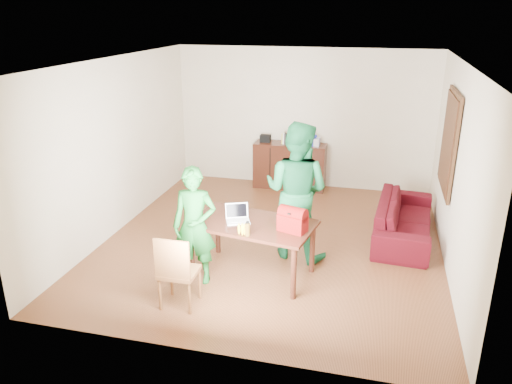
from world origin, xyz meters
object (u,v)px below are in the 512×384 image
(bottle, at_px, (248,229))
(red_bag, at_px, (293,221))
(person_near, at_px, (195,226))
(table, at_px, (252,229))
(chair, at_px, (179,285))
(laptop, at_px, (238,219))
(person_far, at_px, (296,191))
(sofa, at_px, (404,219))

(bottle, distance_m, red_bag, 0.58)
(person_near, relative_size, red_bag, 4.47)
(table, height_order, red_bag, red_bag)
(table, height_order, chair, chair)
(table, height_order, laptop, laptop)
(laptop, bearing_deg, person_near, -169.77)
(person_near, height_order, person_far, person_far)
(laptop, relative_size, red_bag, 1.03)
(person_near, relative_size, laptop, 4.34)
(laptop, relative_size, bottle, 1.91)
(person_far, height_order, red_bag, person_far)
(chair, xyz_separation_m, person_near, (-0.01, 0.61, 0.50))
(table, xyz_separation_m, bottle, (0.04, -0.40, 0.19))
(person_far, bearing_deg, red_bag, 111.61)
(table, distance_m, person_far, 0.89)
(person_near, distance_m, laptop, 0.58)
(table, height_order, sofa, table)
(laptop, height_order, bottle, laptop)
(bottle, bearing_deg, laptop, 121.60)
(laptop, bearing_deg, table, -14.60)
(table, distance_m, chair, 1.22)
(table, relative_size, sofa, 0.84)
(person_near, xyz_separation_m, sofa, (2.67, 2.04, -0.48))
(chair, distance_m, bottle, 1.06)
(person_near, xyz_separation_m, person_far, (1.12, 1.04, 0.21))
(person_near, xyz_separation_m, red_bag, (1.22, 0.22, 0.10))
(person_far, bearing_deg, bottle, 84.12)
(bottle, bearing_deg, person_near, 175.77)
(table, relative_size, person_near, 1.11)
(red_bag, bearing_deg, bottle, -133.93)
(person_near, bearing_deg, person_far, 36.33)
(table, bearing_deg, person_far, 66.52)
(table, bearing_deg, bottle, -73.93)
(person_near, distance_m, red_bag, 1.24)
(chair, distance_m, red_bag, 1.58)
(sofa, bearing_deg, red_bag, 145.95)
(chair, height_order, laptop, laptop)
(chair, height_order, person_far, person_far)
(bottle, bearing_deg, table, 96.21)
(person_far, bearing_deg, person_near, 57.58)
(laptop, bearing_deg, bottle, -81.46)
(table, bearing_deg, red_bag, -3.13)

